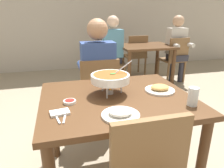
% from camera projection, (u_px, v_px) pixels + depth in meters
% --- Properties ---
extents(cafe_rear_partition, '(10.00, 0.10, 3.00)m').
position_uv_depth(cafe_rear_partition, '(73.00, 6.00, 4.78)').
color(cafe_rear_partition, '#BCB2A3').
rests_on(cafe_rear_partition, ground_plane).
extents(dining_table_main, '(1.14, 0.94, 0.76)m').
position_uv_depth(dining_table_main, '(117.00, 110.00, 1.61)').
color(dining_table_main, '#51331C').
rests_on(dining_table_main, ground_plane).
extents(chair_diner_main, '(0.44, 0.44, 0.90)m').
position_uv_depth(chair_diner_main, '(99.00, 91.00, 2.34)').
color(chair_diner_main, brown).
rests_on(chair_diner_main, ground_plane).
extents(diner_main, '(0.40, 0.45, 1.31)m').
position_uv_depth(diner_main, '(98.00, 71.00, 2.30)').
color(diner_main, '#2D2D38').
rests_on(diner_main, ground_plane).
extents(curry_bowl, '(0.33, 0.30, 0.26)m').
position_uv_depth(curry_bowl, '(110.00, 78.00, 1.58)').
color(curry_bowl, silver).
rests_on(curry_bowl, dining_table_main).
extents(rice_plate, '(0.24, 0.24, 0.06)m').
position_uv_depth(rice_plate, '(121.00, 113.00, 1.27)').
color(rice_plate, white).
rests_on(rice_plate, dining_table_main).
extents(appetizer_plate, '(0.24, 0.24, 0.06)m').
position_uv_depth(appetizer_plate, '(160.00, 89.00, 1.67)').
color(appetizer_plate, white).
rests_on(appetizer_plate, dining_table_main).
extents(sauce_dish, '(0.09, 0.09, 0.02)m').
position_uv_depth(sauce_dish, '(70.00, 102.00, 1.46)').
color(sauce_dish, white).
rests_on(sauce_dish, dining_table_main).
extents(napkin_folded, '(0.13, 0.10, 0.02)m').
position_uv_depth(napkin_folded, '(60.00, 113.00, 1.30)').
color(napkin_folded, white).
rests_on(napkin_folded, dining_table_main).
extents(fork_utensil, '(0.05, 0.17, 0.01)m').
position_uv_depth(fork_utensil, '(57.00, 117.00, 1.25)').
color(fork_utensil, silver).
rests_on(fork_utensil, dining_table_main).
extents(spoon_utensil, '(0.04, 0.17, 0.01)m').
position_uv_depth(spoon_utensil, '(65.00, 116.00, 1.27)').
color(spoon_utensil, silver).
rests_on(spoon_utensil, dining_table_main).
extents(drink_glass, '(0.07, 0.07, 0.13)m').
position_uv_depth(drink_glass, '(193.00, 97.00, 1.41)').
color(drink_glass, silver).
rests_on(drink_glass, dining_table_main).
extents(dining_table_far, '(1.00, 0.80, 0.76)m').
position_uv_depth(dining_table_far, '(145.00, 52.00, 4.00)').
color(dining_table_far, '#51331C').
rests_on(dining_table_far, ground_plane).
extents(chair_bg_left, '(0.47, 0.47, 0.90)m').
position_uv_depth(chair_bg_left, '(175.00, 57.00, 4.10)').
color(chair_bg_left, brown).
rests_on(chair_bg_left, ground_plane).
extents(chair_bg_middle, '(0.50, 0.50, 0.90)m').
position_uv_depth(chair_bg_middle, '(113.00, 59.00, 3.94)').
color(chair_bg_middle, brown).
rests_on(chair_bg_middle, ground_plane).
extents(chair_bg_right, '(0.44, 0.44, 0.90)m').
position_uv_depth(chair_bg_right, '(136.00, 53.00, 4.46)').
color(chair_bg_right, brown).
rests_on(chair_bg_right, ground_plane).
extents(chair_bg_corner, '(0.44, 0.44, 0.90)m').
position_uv_depth(chair_bg_corner, '(113.00, 54.00, 4.39)').
color(chair_bg_corner, brown).
rests_on(chair_bg_corner, ground_plane).
extents(patron_bg_left, '(0.40, 0.45, 1.31)m').
position_uv_depth(patron_bg_left, '(177.00, 45.00, 4.07)').
color(patron_bg_left, '#2D2D38').
rests_on(patron_bg_left, ground_plane).
extents(patron_bg_middle, '(0.40, 0.45, 1.31)m').
position_uv_depth(patron_bg_middle, '(112.00, 47.00, 3.81)').
color(patron_bg_middle, '#2D2D38').
rests_on(patron_bg_middle, ground_plane).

